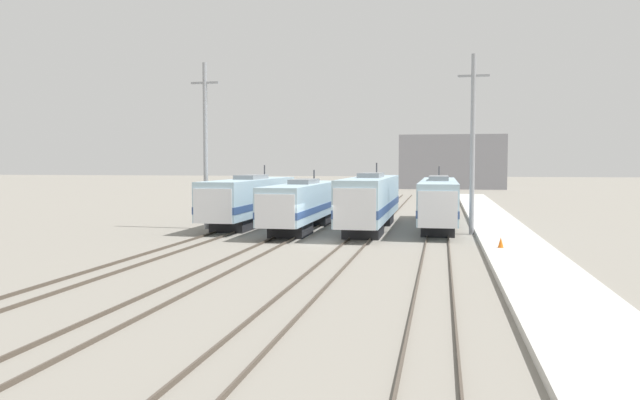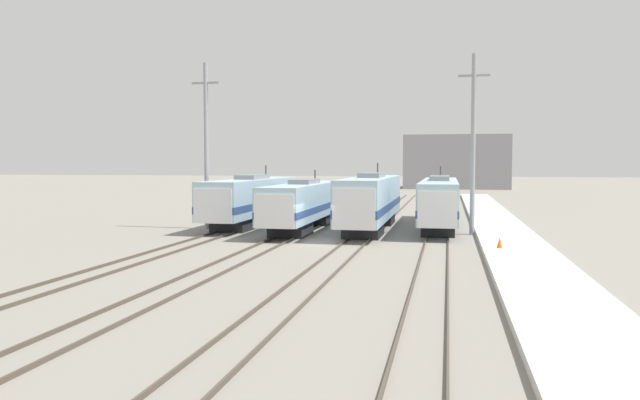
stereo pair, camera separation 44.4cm
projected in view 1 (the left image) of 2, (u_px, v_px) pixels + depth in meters
name	position (u px, v px, depth m)	size (l,w,h in m)	color
ground_plane	(317.00, 243.00, 40.34)	(400.00, 400.00, 0.00)	gray
rail_pair_far_left	(205.00, 239.00, 41.80)	(1.50, 120.00, 0.15)	#4C4238
rail_pair_center_left	(279.00, 240.00, 40.82)	(1.51, 120.00, 0.15)	#4C4238
rail_pair_center_right	(356.00, 242.00, 39.85)	(1.51, 120.00, 0.15)	#4C4238
rail_pair_far_right	(437.00, 244.00, 38.87)	(1.50, 120.00, 0.15)	#4C4238
locomotive_far_left	(249.00, 199.00, 51.35)	(3.09, 18.03, 4.95)	#232326
locomotive_center_left	(303.00, 204.00, 47.70)	(2.93, 17.44, 4.57)	#232326
locomotive_center_right	(370.00, 201.00, 47.55)	(2.99, 18.68, 5.17)	#232326
locomotive_far_right	(438.00, 201.00, 49.33)	(2.79, 20.07, 4.86)	#232326
catenary_tower_left	(205.00, 144.00, 48.42)	(2.22, 0.34, 12.89)	gray
catenary_tower_right	(473.00, 142.00, 44.55)	(2.22, 0.34, 12.89)	gray
platform	(514.00, 245.00, 37.98)	(4.00, 120.00, 0.33)	beige
traffic_cone	(501.00, 242.00, 35.49)	(0.32, 0.32, 0.61)	orange
depot_building	(452.00, 162.00, 127.62)	(20.64, 14.40, 10.69)	gray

